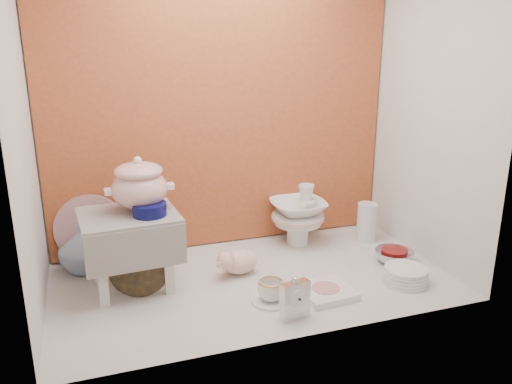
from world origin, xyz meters
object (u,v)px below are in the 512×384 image
plush_pig (239,261)px  gold_rim_teacup (271,290)px  soup_tureen (139,183)px  step_stool (131,251)px  crystal_bowl (394,256)px  dinner_plate_stack (406,275)px  mantel_clock (295,298)px  porcelain_tower (298,215)px  floral_platter (91,229)px  blue_white_vase (83,248)px

plush_pig → gold_rim_teacup: size_ratio=1.92×
soup_tureen → gold_rim_teacup: (0.48, -0.35, -0.42)m
step_stool → gold_rim_teacup: (0.54, -0.32, -0.12)m
plush_pig → crystal_bowl: 0.78m
gold_rim_teacup → dinner_plate_stack: (0.64, -0.03, -0.02)m
mantel_clock → porcelain_tower: bearing=55.0°
crystal_bowl → floral_platter: bearing=161.2°
plush_pig → gold_rim_teacup: 0.30m
floral_platter → gold_rim_teacup: 0.97m
step_stool → floral_platter: bearing=111.2°
crystal_bowl → dinner_plate_stack: bearing=-109.9°
soup_tureen → crystal_bowl: (1.20, -0.17, -0.44)m
blue_white_vase → gold_rim_teacup: bearing=-37.5°
mantel_clock → crystal_bowl: size_ratio=0.90×
mantel_clock → crystal_bowl: bearing=14.9°
soup_tureen → porcelain_tower: 0.91m
mantel_clock → soup_tureen: bearing=125.2°
porcelain_tower → soup_tureen: bearing=-166.6°
soup_tureen → floral_platter: (-0.22, 0.31, -0.30)m
step_stool → mantel_clock: 0.76m
plush_pig → porcelain_tower: size_ratio=0.66×
plush_pig → crystal_bowl: bearing=-10.0°
plush_pig → dinner_plate_stack: (0.69, -0.33, -0.03)m
soup_tureen → mantel_clock: (0.53, -0.50, -0.38)m
crystal_bowl → porcelain_tower: size_ratio=0.59×
dinner_plate_stack → porcelain_tower: size_ratio=0.63×
mantel_clock → porcelain_tower: size_ratio=0.54×
floral_platter → blue_white_vase: bearing=-114.6°
floral_platter → mantel_clock: 1.10m
plush_pig → step_stool: bearing=175.9°
blue_white_vase → mantel_clock: bearing=-42.4°
floral_platter → plush_pig: size_ratio=1.60×
step_stool → plush_pig: (0.49, -0.02, -0.11)m
step_stool → gold_rim_teacup: 0.64m
crystal_bowl → gold_rim_teacup: bearing=-166.0°
floral_platter → porcelain_tower: 1.06m
step_stool → mantel_clock: size_ratio=2.32×
soup_tureen → porcelain_tower: bearing=13.4°
floral_platter → step_stool: bearing=-64.8°
soup_tureen → plush_pig: (0.43, -0.05, -0.41)m
floral_platter → porcelain_tower: size_ratio=1.06×
blue_white_vase → porcelain_tower: size_ratio=0.73×
floral_platter → blue_white_vase: size_ratio=1.45×
soup_tureen → mantel_clock: 0.82m
blue_white_vase → crystal_bowl: blue_white_vase is taller
floral_platter → gold_rim_teacup: bearing=-43.5°
mantel_clock → plush_pig: mantel_clock is taller
mantel_clock → crystal_bowl: mantel_clock is taller
floral_platter → plush_pig: (0.65, -0.36, -0.11)m
blue_white_vase → crystal_bowl: bearing=-14.9°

